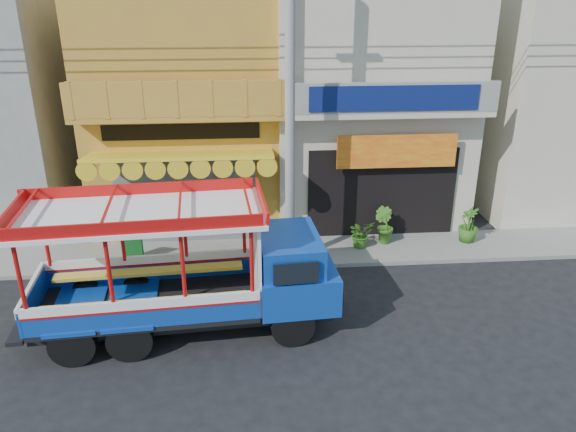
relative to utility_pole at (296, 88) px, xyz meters
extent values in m
plane|color=black|center=(0.85, -3.30, -5.03)|extent=(90.00, 90.00, 0.00)
cube|color=slate|center=(0.85, 0.70, -4.97)|extent=(30.00, 2.00, 0.12)
cube|color=#B89029|center=(-3.15, 4.70, -1.03)|extent=(6.00, 6.00, 8.00)
cube|color=#595B5E|center=(-3.15, 1.68, -3.63)|extent=(4.20, 0.10, 2.60)
cube|color=yellow|center=(-3.15, 0.95, -1.98)|extent=(5.20, 1.50, 0.31)
cube|color=#B89029|center=(-3.15, 1.35, -0.98)|extent=(6.00, 0.70, 0.18)
cube|color=#B89029|center=(-3.15, 1.05, -0.43)|extent=(6.00, 0.12, 0.95)
cube|color=black|center=(-3.15, 1.67, -1.48)|extent=(4.50, 0.04, 0.45)
cube|color=beige|center=(2.85, 4.70, -1.03)|extent=(6.00, 6.00, 8.00)
cube|color=black|center=(2.85, 1.68, -3.53)|extent=(4.60, 0.12, 2.80)
cube|color=yellow|center=(3.15, 1.40, -2.13)|extent=(3.60, 0.05, 1.00)
cube|color=beige|center=(2.85, 1.35, -0.98)|extent=(6.00, 0.70, 0.18)
cube|color=gray|center=(2.85, 1.05, -0.48)|extent=(6.00, 0.12, 0.85)
cube|color=navy|center=(2.85, 0.98, -0.48)|extent=(4.80, 0.06, 0.70)
cube|color=beige|center=(-0.15, 1.55, -1.03)|extent=(0.35, 0.30, 8.00)
cube|color=beige|center=(9.85, 4.70, -1.23)|extent=(6.00, 6.00, 7.60)
cylinder|color=gray|center=(-0.15, 0.00, -0.53)|extent=(0.26, 0.26, 9.00)
cylinder|color=black|center=(-0.40, -3.85, -4.54)|extent=(0.99, 0.34, 0.98)
cylinder|color=black|center=(-0.54, -2.00, -4.54)|extent=(0.99, 0.34, 0.98)
cylinder|color=black|center=(-3.90, -4.11, -4.54)|extent=(0.99, 0.34, 0.98)
cylinder|color=black|center=(-4.04, -2.26, -4.54)|extent=(0.99, 0.34, 0.98)
cylinder|color=black|center=(-5.07, -4.19, -4.54)|extent=(0.99, 0.34, 0.98)
cylinder|color=black|center=(-5.21, -2.34, -4.54)|extent=(0.99, 0.34, 0.98)
cube|color=black|center=(-2.81, -3.10, -4.45)|extent=(6.66, 2.09, 0.27)
cube|color=blue|center=(-0.28, -2.91, -3.91)|extent=(1.91, 2.27, 0.88)
cube|color=blue|center=(-0.42, -2.92, -3.13)|extent=(1.51, 2.07, 0.73)
cube|color=black|center=(0.26, -2.87, -3.18)|extent=(0.18, 1.72, 0.54)
cube|color=black|center=(-3.61, -3.16, -4.25)|extent=(4.97, 2.49, 0.12)
cube|color=blue|center=(-3.53, -4.19, -3.91)|extent=(4.82, 0.43, 0.59)
cube|color=white|center=(-3.53, -4.19, -3.65)|extent=(4.82, 0.44, 0.21)
cube|color=blue|center=(-3.68, -2.12, -3.91)|extent=(4.82, 0.43, 0.59)
cube|color=white|center=(-3.68, -2.12, -3.65)|extent=(4.82, 0.44, 0.21)
cylinder|color=red|center=(-5.80, -4.33, -2.84)|extent=(0.09, 0.09, 1.56)
cylinder|color=red|center=(-5.94, -2.31, -2.84)|extent=(0.09, 0.09, 1.56)
cube|color=white|center=(-1.18, -2.98, -3.15)|extent=(0.22, 1.98, 2.20)
cube|color=white|center=(-3.71, -3.16, -2.06)|extent=(5.58, 2.78, 0.10)
cube|color=red|center=(-3.71, -3.16, -1.88)|extent=(5.37, 2.67, 0.25)
cube|color=black|center=(-4.60, 0.40, -4.87)|extent=(0.54, 0.39, 0.09)
cube|color=#0C4415|center=(-4.60, 0.40, -4.43)|extent=(0.57, 0.22, 0.79)
imported|color=#32651C|center=(2.06, 0.79, -4.49)|extent=(0.95, 0.88, 0.85)
imported|color=#32651C|center=(2.82, 1.05, -4.36)|extent=(0.76, 0.78, 1.11)
imported|color=#32651C|center=(5.42, 0.91, -4.36)|extent=(0.64, 0.64, 1.10)
camera|label=1|loc=(-1.35, -14.34, 2.44)|focal=35.00mm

